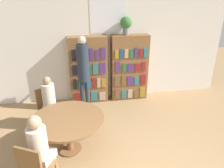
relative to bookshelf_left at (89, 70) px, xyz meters
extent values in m
cube|color=silver|center=(0.55, 0.19, 0.62)|extent=(6.40, 0.06, 3.00)
cube|color=white|center=(0.55, 0.16, 1.47)|extent=(0.90, 0.01, 1.10)
cube|color=brown|center=(0.00, 0.00, 0.00)|extent=(0.97, 0.32, 1.77)
cube|color=maroon|center=(-0.33, -0.17, -0.69)|extent=(0.14, 0.02, 0.27)
cube|color=olive|center=(-0.10, -0.17, -0.67)|extent=(0.18, 0.02, 0.30)
cube|color=#2D707A|center=(0.11, -0.17, -0.68)|extent=(0.17, 0.02, 0.27)
cube|color=tan|center=(0.33, -0.17, -0.70)|extent=(0.16, 0.02, 0.23)
cube|color=black|center=(-0.37, -0.17, -0.30)|extent=(0.09, 0.02, 0.28)
cube|color=#236638|center=(-0.24, -0.17, -0.31)|extent=(0.08, 0.02, 0.25)
cube|color=navy|center=(-0.12, -0.17, -0.31)|extent=(0.11, 0.02, 0.25)
cube|color=#2D707A|center=(0.00, -0.17, -0.33)|extent=(0.09, 0.02, 0.22)
cube|color=maroon|center=(0.12, -0.17, -0.30)|extent=(0.09, 0.02, 0.28)
cube|color=tan|center=(0.24, -0.17, -0.31)|extent=(0.09, 0.02, 0.25)
cube|color=olive|center=(0.37, -0.17, -0.33)|extent=(0.11, 0.02, 0.22)
cube|color=black|center=(-0.36, -0.17, 0.08)|extent=(0.13, 0.02, 0.27)
cube|color=#4C2D6B|center=(-0.17, -0.17, 0.07)|extent=(0.15, 0.02, 0.24)
cube|color=#236638|center=(0.00, -0.17, 0.06)|extent=(0.11, 0.02, 0.22)
cube|color=#2D707A|center=(0.17, -0.17, 0.09)|extent=(0.13, 0.02, 0.29)
cube|color=#4C2D6B|center=(0.35, -0.17, 0.09)|extent=(0.15, 0.02, 0.29)
cube|color=black|center=(-0.36, -0.17, 0.47)|extent=(0.08, 0.02, 0.28)
cube|color=tan|center=(-0.22, -0.17, 0.48)|extent=(0.11, 0.02, 0.30)
cube|color=#4C2D6B|center=(-0.08, -0.17, 0.48)|extent=(0.12, 0.02, 0.31)
cube|color=#4C2D6B|center=(0.08, -0.17, 0.48)|extent=(0.09, 0.02, 0.29)
cube|color=#4C2D6B|center=(0.22, -0.17, 0.45)|extent=(0.09, 0.02, 0.25)
cube|color=#4C2D6B|center=(0.37, -0.17, 0.48)|extent=(0.13, 0.02, 0.30)
cube|color=brown|center=(1.09, 0.00, 0.00)|extent=(0.97, 0.32, 1.77)
cube|color=brown|center=(0.75, -0.17, -0.67)|extent=(0.14, 0.02, 0.30)
cube|color=#2D707A|center=(0.93, -0.17, -0.70)|extent=(0.12, 0.02, 0.24)
cube|color=tan|center=(1.10, -0.17, -0.70)|extent=(0.13, 0.02, 0.25)
cube|color=brown|center=(1.28, -0.17, -0.71)|extent=(0.15, 0.02, 0.21)
cube|color=olive|center=(1.45, -0.17, -0.67)|extent=(0.14, 0.02, 0.29)
cube|color=brown|center=(0.74, -0.17, -0.29)|extent=(0.15, 0.02, 0.30)
cube|color=brown|center=(0.92, -0.17, -0.29)|extent=(0.12, 0.02, 0.30)
cube|color=#4C2D6B|center=(1.09, -0.17, -0.30)|extent=(0.15, 0.02, 0.26)
cube|color=#2D707A|center=(1.27, -0.17, -0.33)|extent=(0.12, 0.02, 0.22)
cube|color=maroon|center=(1.45, -0.17, -0.29)|extent=(0.15, 0.02, 0.28)
cube|color=#4C2D6B|center=(0.74, -0.17, 0.10)|extent=(0.12, 0.02, 0.30)
cube|color=#236638|center=(0.92, -0.17, 0.07)|extent=(0.10, 0.02, 0.24)
cube|color=#4C2D6B|center=(1.09, -0.17, 0.06)|extent=(0.14, 0.02, 0.23)
cube|color=maroon|center=(1.27, -0.17, 0.06)|extent=(0.12, 0.02, 0.23)
cube|color=maroon|center=(1.44, -0.17, 0.07)|extent=(0.10, 0.02, 0.25)
cube|color=olive|center=(0.72, -0.17, 0.44)|extent=(0.09, 0.02, 0.22)
cube|color=navy|center=(0.84, -0.17, 0.45)|extent=(0.07, 0.02, 0.24)
cube|color=tan|center=(0.97, -0.17, 0.45)|extent=(0.10, 0.02, 0.23)
cube|color=#236638|center=(1.09, -0.17, 0.44)|extent=(0.10, 0.02, 0.22)
cube|color=#4C2D6B|center=(1.22, -0.17, 0.46)|extent=(0.10, 0.02, 0.26)
cube|color=maroon|center=(1.35, -0.17, 0.44)|extent=(0.10, 0.02, 0.22)
cube|color=#2D707A|center=(1.48, -0.17, 0.45)|extent=(0.11, 0.02, 0.23)
cylinder|color=slate|center=(0.97, 0.00, 0.98)|extent=(0.15, 0.15, 0.19)
sphere|color=#387033|center=(0.97, 0.00, 1.19)|extent=(0.29, 0.29, 0.29)
cylinder|color=brown|center=(-0.53, -1.97, -0.86)|extent=(0.44, 0.44, 0.03)
cylinder|color=brown|center=(-0.53, -1.97, -0.53)|extent=(0.12, 0.12, 0.64)
cylinder|color=brown|center=(-0.53, -1.97, -0.19)|extent=(1.33, 1.33, 0.04)
cube|color=brown|center=(-0.95, -2.79, -0.45)|extent=(0.54, 0.54, 0.04)
cube|color=brown|center=(-1.03, -2.95, -0.20)|extent=(0.37, 0.22, 0.45)
cylinder|color=brown|center=(-1.02, -2.56, -0.67)|extent=(0.04, 0.04, 0.41)
cube|color=brown|center=(-0.94, -1.14, -0.45)|extent=(0.54, 0.54, 0.04)
cube|color=brown|center=(-1.02, -0.98, -0.20)|extent=(0.37, 0.21, 0.45)
cylinder|color=brown|center=(-0.71, -1.22, -0.67)|extent=(0.04, 0.04, 0.41)
cylinder|color=brown|center=(-1.02, -1.37, -0.67)|extent=(0.04, 0.04, 0.41)
cylinder|color=brown|center=(-0.86, -0.92, -0.67)|extent=(0.04, 0.04, 0.41)
cylinder|color=brown|center=(-1.17, -1.07, -0.67)|extent=(0.04, 0.04, 0.41)
cube|color=beige|center=(-0.88, -1.27, -0.37)|extent=(0.38, 0.41, 0.12)
cylinder|color=beige|center=(-0.91, -1.20, -0.06)|extent=(0.27, 0.27, 0.50)
sphere|color=#A37A5B|center=(-0.91, -1.20, 0.27)|extent=(0.16, 0.16, 0.16)
cylinder|color=beige|center=(-0.76, -1.34, -0.65)|extent=(0.10, 0.10, 0.45)
cylinder|color=beige|center=(-0.89, -1.40, -0.65)|extent=(0.10, 0.10, 0.45)
cube|color=beige|center=(-0.89, -2.66, -0.37)|extent=(0.39, 0.41, 0.12)
cylinder|color=beige|center=(-0.92, -2.74, -0.06)|extent=(0.28, 0.28, 0.50)
sphere|color=tan|center=(-0.92, -2.74, 0.29)|extent=(0.20, 0.20, 0.20)
cylinder|color=beige|center=(-0.90, -2.53, -0.65)|extent=(0.10, 0.10, 0.45)
cylinder|color=beige|center=(-0.77, -2.60, -0.65)|extent=(0.10, 0.10, 0.45)
cylinder|color=#232D3D|center=(-0.21, -0.51, -0.47)|extent=(0.10, 0.10, 0.81)
cylinder|color=#232D3D|center=(-0.09, -0.51, -0.47)|extent=(0.10, 0.10, 0.81)
cylinder|color=#232D3D|center=(-0.15, -0.51, 0.37)|extent=(0.28, 0.28, 0.88)
sphere|color=#DBB293|center=(-0.15, -0.51, 0.90)|extent=(0.19, 0.19, 0.19)
cylinder|color=#232D3D|center=(-0.07, -0.25, 0.59)|extent=(0.07, 0.30, 0.07)
camera|label=1|loc=(-0.30, -5.39, 1.97)|focal=35.00mm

